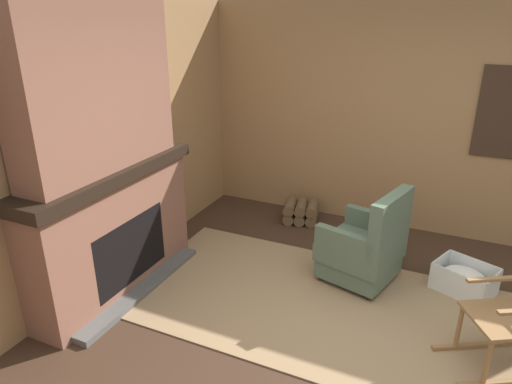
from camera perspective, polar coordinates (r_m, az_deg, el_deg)
ground_plane at (r=3.87m, az=11.98°, el=-19.16°), size 14.00×14.00×0.00m
wood_panel_wall_left at (r=4.35m, az=-20.71°, el=4.43°), size 0.06×5.58×2.62m
wood_panel_wall_back at (r=5.57m, az=19.44°, el=8.25°), size 5.58×0.09×2.62m
fireplace_hearth at (r=4.44m, az=-17.30°, el=-4.58°), size 0.60×1.93×1.22m
chimney_breast at (r=4.07m, az=-19.51°, el=12.17°), size 0.35×1.61×1.38m
area_rug at (r=4.34m, az=7.44°, el=-13.61°), size 3.44×1.85×0.01m
armchair at (r=4.58m, az=13.44°, el=-6.91°), size 0.82×0.83×0.97m
rocking_chair at (r=3.90m, az=29.20°, el=-13.78°), size 0.91×0.77×1.22m
firewood_stack at (r=5.81m, az=5.64°, el=-2.45°), size 0.49×0.46×0.26m
laundry_basket at (r=4.81m, az=24.61°, el=-9.84°), size 0.62×0.55×0.28m
oil_lamp_vase at (r=4.02m, az=-21.72°, el=3.22°), size 0.12×0.12×0.31m
storage_case at (r=4.34m, az=-17.45°, el=4.59°), size 0.15×0.26×0.15m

